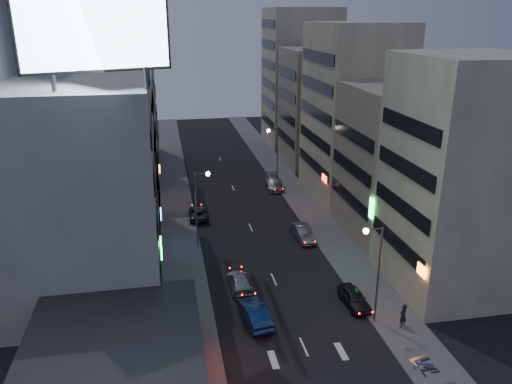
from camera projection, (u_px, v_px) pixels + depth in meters
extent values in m
cube|color=#4C4C4F|center=(178.00, 219.00, 58.93)|extent=(4.00, 120.00, 0.12)
cube|color=#4C4C4F|center=(308.00, 209.00, 61.73)|extent=(4.00, 120.00, 0.12)
cube|color=beige|center=(99.00, 368.00, 31.37)|extent=(8.00, 12.00, 3.60)
cube|color=black|center=(112.00, 341.00, 30.90)|extent=(11.00, 13.00, 0.25)
cube|color=black|center=(180.00, 342.00, 31.83)|extent=(0.12, 4.00, 0.90)
cube|color=#FF1E14|center=(181.00, 342.00, 31.85)|extent=(0.04, 3.70, 0.70)
cube|color=#A6A6A1|center=(77.00, 176.00, 45.09)|extent=(14.00, 24.00, 18.00)
cube|color=beige|center=(460.00, 177.00, 41.57)|extent=(10.00, 11.00, 20.00)
cube|color=gray|center=(400.00, 162.00, 52.98)|extent=(11.00, 12.00, 16.00)
cube|color=beige|center=(353.00, 112.00, 63.92)|extent=(10.00, 14.00, 22.00)
cube|color=#A6A6A1|center=(115.00, 114.00, 68.16)|extent=(11.00, 10.00, 20.00)
cube|color=gray|center=(119.00, 115.00, 80.95)|extent=(12.00, 10.00, 15.00)
cube|color=gray|center=(320.00, 108.00, 78.56)|extent=(11.00, 12.00, 18.00)
cube|color=beige|center=(300.00, 78.00, 90.60)|extent=(12.00, 12.00, 24.00)
cylinder|color=#595B60|center=(53.00, 80.00, 32.74)|extent=(0.30, 0.30, 1.50)
cylinder|color=#595B60|center=(146.00, 78.00, 33.79)|extent=(0.30, 0.30, 1.50)
cube|color=black|center=(96.00, 33.00, 32.28)|extent=(9.52, 3.75, 5.00)
cube|color=#ADD6E7|center=(96.00, 33.00, 32.10)|extent=(9.04, 3.34, 4.60)
cylinder|color=#595B60|center=(378.00, 275.00, 37.86)|extent=(0.16, 0.16, 8.00)
cylinder|color=#595B60|center=(374.00, 229.00, 36.43)|extent=(1.40, 0.10, 0.10)
sphere|color=#FFD88C|center=(366.00, 231.00, 36.35)|extent=(0.44, 0.44, 0.44)
cylinder|color=#595B60|center=(196.00, 210.00, 50.46)|extent=(0.16, 0.16, 8.00)
cylinder|color=#595B60|center=(202.00, 173.00, 49.27)|extent=(1.40, 0.10, 0.10)
sphere|color=#FFD88C|center=(208.00, 174.00, 49.41)|extent=(0.44, 0.44, 0.44)
cylinder|color=#595B60|center=(277.00, 157.00, 69.33)|extent=(0.16, 0.16, 8.00)
cylinder|color=#595B60|center=(273.00, 130.00, 67.90)|extent=(1.40, 0.10, 0.10)
sphere|color=#FFD88C|center=(268.00, 131.00, 67.82)|extent=(0.44, 0.44, 0.44)
imported|color=#27282C|center=(354.00, 298.00, 41.25)|extent=(1.89, 4.22, 1.41)
imported|color=gray|center=(303.00, 233.00, 53.46)|extent=(1.78, 4.56, 1.48)
imported|color=#2C2B30|center=(198.00, 213.00, 58.97)|extent=(2.30, 4.75, 1.30)
imported|color=#93959B|center=(274.00, 183.00, 69.16)|extent=(2.66, 5.68, 1.60)
imported|color=navy|center=(255.00, 313.00, 38.98)|extent=(2.24, 4.95, 1.58)
imported|color=#A0A2A8|center=(240.00, 282.00, 43.84)|extent=(1.89, 4.57, 1.32)
imported|color=black|center=(403.00, 315.00, 38.16)|extent=(0.84, 0.73, 1.94)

